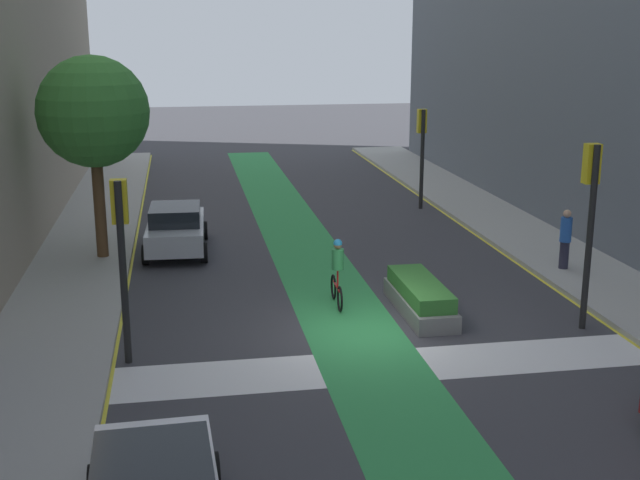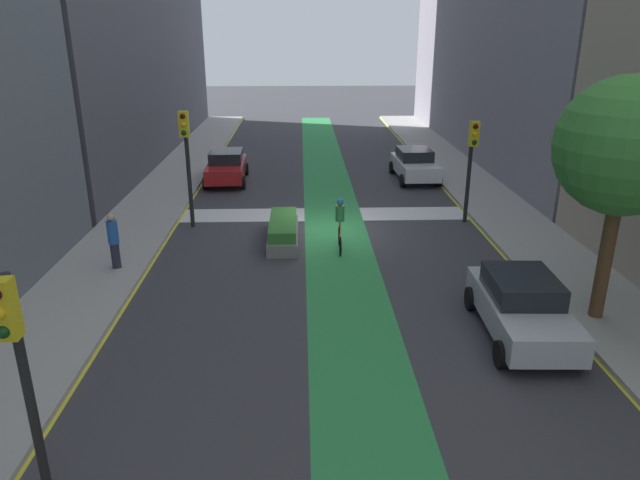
# 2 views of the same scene
# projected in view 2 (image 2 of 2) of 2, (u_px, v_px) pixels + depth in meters

# --- Properties ---
(ground_plane) EXTENTS (120.00, 120.00, 0.00)m
(ground_plane) POSITION_uv_depth(u_px,v_px,m) (327.00, 230.00, 22.58)
(ground_plane) COLOR #38383D
(bike_lane_paint) EXTENTS (2.40, 60.00, 0.01)m
(bike_lane_paint) POSITION_uv_depth(u_px,v_px,m) (336.00, 230.00, 22.59)
(bike_lane_paint) COLOR #2D8C47
(bike_lane_paint) RESTS_ON ground_plane
(crosswalk_band) EXTENTS (12.00, 1.80, 0.01)m
(crosswalk_band) POSITION_uv_depth(u_px,v_px,m) (325.00, 214.00, 24.45)
(crosswalk_band) COLOR silver
(crosswalk_band) RESTS_ON ground_plane
(sidewalk_left) EXTENTS (3.00, 60.00, 0.15)m
(sidewalk_left) POSITION_uv_depth(u_px,v_px,m) (517.00, 226.00, 22.78)
(sidewalk_left) COLOR #9E9E99
(sidewalk_left) RESTS_ON ground_plane
(curb_stripe_left) EXTENTS (0.16, 60.00, 0.01)m
(curb_stripe_left) POSITION_uv_depth(u_px,v_px,m) (479.00, 228.00, 22.76)
(curb_stripe_left) COLOR yellow
(curb_stripe_left) RESTS_ON ground_plane
(sidewalk_right) EXTENTS (3.00, 60.00, 0.15)m
(sidewalk_right) POSITION_uv_depth(u_px,v_px,m) (132.00, 230.00, 22.32)
(sidewalk_right) COLOR #9E9E99
(sidewalk_right) RESTS_ON ground_plane
(curb_stripe_right) EXTENTS (0.16, 60.00, 0.01)m
(curb_stripe_right) POSITION_uv_depth(u_px,v_px,m) (172.00, 231.00, 22.39)
(curb_stripe_right) COLOR yellow
(curb_stripe_right) RESTS_ON ground_plane
(traffic_signal_near_right) EXTENTS (0.35, 0.52, 4.54)m
(traffic_signal_near_right) POSITION_uv_depth(u_px,v_px,m) (186.00, 148.00, 21.74)
(traffic_signal_near_right) COLOR black
(traffic_signal_near_right) RESTS_ON ground_plane
(traffic_signal_near_left) EXTENTS (0.35, 0.52, 4.07)m
(traffic_signal_near_left) POSITION_uv_depth(u_px,v_px,m) (472.00, 152.00, 22.42)
(traffic_signal_near_left) COLOR black
(traffic_signal_near_left) RESTS_ON ground_plane
(traffic_signal_far_right) EXTENTS (0.35, 0.52, 4.02)m
(traffic_signal_far_right) POSITION_uv_depth(u_px,v_px,m) (15.00, 349.00, 8.75)
(traffic_signal_far_right) COLOR black
(traffic_signal_far_right) RESTS_ON ground_plane
(car_red_right_near) EXTENTS (2.13, 4.26, 1.57)m
(car_red_right_near) POSITION_uv_depth(u_px,v_px,m) (226.00, 166.00, 29.37)
(car_red_right_near) COLOR #A51919
(car_red_right_near) RESTS_ON ground_plane
(car_white_left_near) EXTENTS (2.14, 4.26, 1.57)m
(car_white_left_near) POSITION_uv_depth(u_px,v_px,m) (415.00, 164.00, 29.86)
(car_white_left_near) COLOR silver
(car_white_left_near) RESTS_ON ground_plane
(car_silver_left_far) EXTENTS (2.16, 4.27, 1.57)m
(car_silver_left_far) POSITION_uv_depth(u_px,v_px,m) (522.00, 306.00, 14.60)
(car_silver_left_far) COLOR #B2B7BF
(car_silver_left_far) RESTS_ON ground_plane
(cyclist_in_lane) EXTENTS (0.32, 1.73, 1.86)m
(cyclist_in_lane) POSITION_uv_depth(u_px,v_px,m) (340.00, 223.00, 20.28)
(cyclist_in_lane) COLOR black
(cyclist_in_lane) RESTS_ON ground_plane
(pedestrian_sidewalk_right_a) EXTENTS (0.34, 0.34, 1.81)m
(pedestrian_sidewalk_right_a) POSITION_uv_depth(u_px,v_px,m) (114.00, 240.00, 18.33)
(pedestrian_sidewalk_right_a) COLOR #262638
(pedestrian_sidewalk_right_a) RESTS_ON sidewalk_right
(street_tree_near) EXTENTS (3.40, 3.40, 6.26)m
(street_tree_near) POSITION_uv_depth(u_px,v_px,m) (626.00, 147.00, 13.98)
(street_tree_near) COLOR brown
(street_tree_near) RESTS_ON sidewalk_left
(median_planter) EXTENTS (1.07, 3.46, 0.85)m
(median_planter) POSITION_uv_depth(u_px,v_px,m) (283.00, 231.00, 21.22)
(median_planter) COLOR slate
(median_planter) RESTS_ON ground_plane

